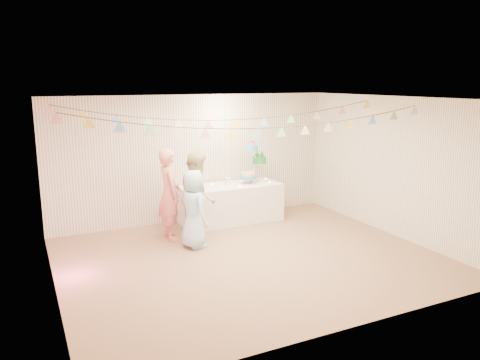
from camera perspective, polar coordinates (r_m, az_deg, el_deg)
name	(u,v)px	position (r m, az deg, el deg)	size (l,w,h in m)	color
floor	(250,258)	(7.83, 1.23, -9.51)	(6.00, 6.00, 0.00)	#805F45
ceiling	(251,99)	(7.29, 1.33, 9.87)	(6.00, 6.00, 0.00)	white
back_wall	(196,158)	(9.71, -5.43, 2.65)	(6.00, 6.00, 0.00)	white
front_wall	(351,224)	(5.42, 13.40, -5.23)	(6.00, 6.00, 0.00)	white
left_wall	(48,202)	(6.69, -22.32, -2.52)	(5.00, 5.00, 0.00)	white
right_wall	(394,167)	(9.19, 18.21, 1.56)	(5.00, 5.00, 0.00)	white
table	(231,203)	(9.68, -1.14, -2.84)	(2.08, 0.83, 0.78)	white
cake_stand	(253,164)	(9.79, 1.65, 1.94)	(0.73, 0.43, 0.82)	silver
cake_bottom	(248,180)	(9.74, 1.01, -0.05)	(0.31, 0.31, 0.15)	#2A8BC6
cake_middle	(259,165)	(9.96, 2.33, 1.80)	(0.27, 0.27, 0.22)	#1A782D
cake_top_tier	(252,154)	(9.70, 1.42, 3.15)	(0.25, 0.25, 0.19)	#4296D1
platter	(208,189)	(9.35, -3.93, -1.07)	(0.37, 0.37, 0.02)	white
posy	(228,182)	(9.60, -1.50, -0.25)	(0.14, 0.14, 0.16)	white
person_adult_a	(169,194)	(8.63, -8.61, -1.69)	(0.62, 0.41, 1.69)	#D77970
person_adult_b	(198,196)	(8.53, -5.17, -2.00)	(0.79, 0.62, 1.63)	tan
person_child	(194,209)	(8.18, -5.67, -3.54)	(0.67, 0.44, 1.38)	#A5D1EA
bunting_back	(222,111)	(8.30, -2.17, 8.40)	(5.60, 1.10, 0.40)	pink
bunting_front	(257,118)	(7.13, 2.05, 7.56)	(5.60, 0.90, 0.36)	#72A5E5
tealight_0	(197,189)	(9.15, -5.32, -1.15)	(0.04, 0.04, 0.03)	#FFD88C
tealight_1	(211,184)	(9.61, -3.50, -0.49)	(0.04, 0.04, 0.03)	#FFD88C
tealight_2	(240,186)	(9.43, -0.05, -0.70)	(0.04, 0.04, 0.03)	#FFD88C
tealight_3	(241,180)	(9.92, 0.16, -0.06)	(0.04, 0.04, 0.03)	#FFD88C
tealight_4	(270,182)	(9.79, 3.65, -0.25)	(0.04, 0.04, 0.03)	#FFD88C
tealight_5	(266,179)	(10.11, 3.14, 0.15)	(0.04, 0.04, 0.03)	#FFD88C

